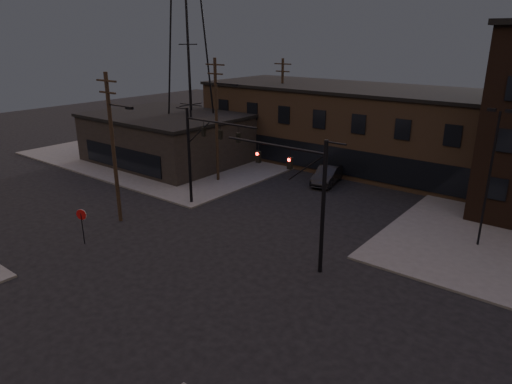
% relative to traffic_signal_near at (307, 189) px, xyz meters
% --- Properties ---
extents(ground, '(140.00, 140.00, 0.00)m').
position_rel_traffic_signal_near_xyz_m(ground, '(-5.36, -4.50, -4.93)').
color(ground, black).
rests_on(ground, ground).
extents(sidewalk_nw, '(30.00, 30.00, 0.15)m').
position_rel_traffic_signal_near_xyz_m(sidewalk_nw, '(-27.36, 17.50, -4.86)').
color(sidewalk_nw, '#474744').
rests_on(sidewalk_nw, ground).
extents(building_row, '(40.00, 12.00, 8.00)m').
position_rel_traffic_signal_near_xyz_m(building_row, '(-5.36, 23.50, -0.93)').
color(building_row, brown).
rests_on(building_row, ground).
extents(building_left, '(16.00, 12.00, 5.00)m').
position_rel_traffic_signal_near_xyz_m(building_left, '(-25.36, 11.50, -2.43)').
color(building_left, black).
rests_on(building_left, ground).
extents(traffic_signal_near, '(7.12, 0.24, 8.00)m').
position_rel_traffic_signal_near_xyz_m(traffic_signal_near, '(0.00, 0.00, 0.00)').
color(traffic_signal_near, black).
rests_on(traffic_signal_near, ground).
extents(traffic_signal_far, '(7.12, 0.24, 8.00)m').
position_rel_traffic_signal_near_xyz_m(traffic_signal_far, '(-12.07, 3.50, 0.08)').
color(traffic_signal_far, black).
rests_on(traffic_signal_far, ground).
extents(stop_sign, '(0.72, 0.33, 2.48)m').
position_rel_traffic_signal_near_xyz_m(stop_sign, '(-13.36, -6.49, -3.09)').
color(stop_sign, black).
rests_on(stop_sign, ground).
extents(utility_pole_near, '(3.70, 0.28, 11.00)m').
position_rel_traffic_signal_near_xyz_m(utility_pole_near, '(-14.79, -2.50, 0.94)').
color(utility_pole_near, black).
rests_on(utility_pole_near, ground).
extents(utility_pole_mid, '(3.70, 0.28, 11.50)m').
position_rel_traffic_signal_near_xyz_m(utility_pole_mid, '(-15.79, 9.50, 1.19)').
color(utility_pole_mid, black).
rests_on(utility_pole_mid, ground).
extents(utility_pole_far, '(2.20, 0.28, 11.00)m').
position_rel_traffic_signal_near_xyz_m(utility_pole_far, '(-16.86, 21.50, 0.85)').
color(utility_pole_far, black).
rests_on(utility_pole_far, ground).
extents(transmission_tower, '(7.00, 7.00, 25.00)m').
position_rel_traffic_signal_near_xyz_m(transmission_tower, '(-23.36, 13.50, 7.57)').
color(transmission_tower, black).
rests_on(transmission_tower, ground).
extents(lot_light_a, '(1.50, 0.28, 9.14)m').
position_rel_traffic_signal_near_xyz_m(lot_light_a, '(7.64, 9.50, 0.58)').
color(lot_light_a, black).
rests_on(lot_light_a, ground).
extents(car_crossing, '(2.76, 5.38, 1.69)m').
position_rel_traffic_signal_near_xyz_m(car_crossing, '(-7.15, 15.35, -4.09)').
color(car_crossing, black).
rests_on(car_crossing, ground).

